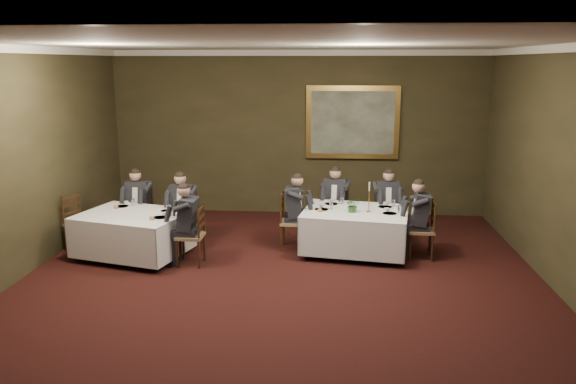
# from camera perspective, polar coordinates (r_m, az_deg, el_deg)

# --- Properties ---
(ground) EXTENTS (10.00, 10.00, 0.00)m
(ground) POSITION_cam_1_polar(r_m,az_deg,el_deg) (7.77, -1.34, -11.69)
(ground) COLOR black
(ground) RESTS_ON ground
(ceiling) EXTENTS (8.00, 10.00, 0.10)m
(ceiling) POSITION_cam_1_polar(r_m,az_deg,el_deg) (7.06, -1.50, 15.08)
(ceiling) COLOR silver
(ceiling) RESTS_ON back_wall
(back_wall) EXTENTS (8.00, 0.10, 3.50)m
(back_wall) POSITION_cam_1_polar(r_m,az_deg,el_deg) (12.13, 1.03, 5.95)
(back_wall) COLOR #2E2A17
(back_wall) RESTS_ON ground
(crown_molding) EXTENTS (8.00, 10.00, 0.12)m
(crown_molding) POSITION_cam_1_polar(r_m,az_deg,el_deg) (7.06, -1.49, 14.59)
(crown_molding) COLOR white
(crown_molding) RESTS_ON back_wall
(table_main) EXTENTS (1.96, 1.60, 0.67)m
(table_main) POSITION_cam_1_polar(r_m,az_deg,el_deg) (9.80, 6.83, -3.65)
(table_main) COLOR black
(table_main) RESTS_ON ground
(table_second) EXTENTS (2.01, 1.72, 0.67)m
(table_second) POSITION_cam_1_polar(r_m,az_deg,el_deg) (9.89, -15.42, -3.89)
(table_second) COLOR black
(table_second) RESTS_ON ground
(chair_main_backleft) EXTENTS (0.53, 0.51, 1.00)m
(chair_main_backleft) POSITION_cam_1_polar(r_m,az_deg,el_deg) (10.77, 4.84, -2.98)
(chair_main_backleft) COLOR olive
(chair_main_backleft) RESTS_ON ground
(diner_main_backleft) EXTENTS (0.50, 0.56, 1.35)m
(diner_main_backleft) POSITION_cam_1_polar(r_m,az_deg,el_deg) (10.70, 4.85, -1.82)
(diner_main_backleft) COLOR black
(diner_main_backleft) RESTS_ON chair_main_backleft
(chair_main_backright) EXTENTS (0.48, 0.46, 1.00)m
(chair_main_backright) POSITION_cam_1_polar(r_m,az_deg,el_deg) (10.68, 9.89, -3.27)
(chair_main_backright) COLOR olive
(chair_main_backright) RESTS_ON ground
(diner_main_backright) EXTENTS (0.45, 0.52, 1.35)m
(diner_main_backright) POSITION_cam_1_polar(r_m,az_deg,el_deg) (10.61, 9.95, -2.10)
(diner_main_backright) COLOR black
(diner_main_backright) RESTS_ON chair_main_backright
(chair_main_endleft) EXTENTS (0.42, 0.44, 1.00)m
(chair_main_endleft) POSITION_cam_1_polar(r_m,az_deg,el_deg) (10.02, 0.39, -4.17)
(chair_main_endleft) COLOR olive
(chair_main_endleft) RESTS_ON ground
(diner_main_endleft) EXTENTS (0.48, 0.42, 1.35)m
(diner_main_endleft) POSITION_cam_1_polar(r_m,az_deg,el_deg) (9.95, 0.46, -2.91)
(diner_main_endleft) COLOR black
(diner_main_endleft) RESTS_ON chair_main_endleft
(chair_main_endright) EXTENTS (0.44, 0.46, 1.00)m
(chair_main_endright) POSITION_cam_1_polar(r_m,az_deg,el_deg) (9.80, 13.37, -4.94)
(chair_main_endright) COLOR olive
(chair_main_endright) RESTS_ON ground
(diner_main_endright) EXTENTS (0.50, 0.44, 1.35)m
(diner_main_endright) POSITION_cam_1_polar(r_m,az_deg,el_deg) (9.73, 13.37, -3.65)
(diner_main_endright) COLOR black
(diner_main_endright) RESTS_ON chair_main_endright
(chair_sec_backleft) EXTENTS (0.47, 0.45, 1.00)m
(chair_sec_backleft) POSITION_cam_1_polar(r_m,az_deg,el_deg) (10.89, -14.76, -3.19)
(chair_sec_backleft) COLOR olive
(chair_sec_backleft) RESTS_ON ground
(diner_sec_backleft) EXTENTS (0.44, 0.51, 1.35)m
(diner_sec_backleft) POSITION_cam_1_polar(r_m,az_deg,el_deg) (10.82, -14.86, -2.05)
(diner_sec_backleft) COLOR black
(diner_sec_backleft) RESTS_ON chair_sec_backleft
(chair_sec_backright) EXTENTS (0.49, 0.47, 1.00)m
(chair_sec_backright) POSITION_cam_1_polar(r_m,az_deg,el_deg) (10.41, -10.49, -3.72)
(chair_sec_backright) COLOR olive
(chair_sec_backright) RESTS_ON ground
(diner_sec_backright) EXTENTS (0.46, 0.53, 1.35)m
(diner_sec_backright) POSITION_cam_1_polar(r_m,az_deg,el_deg) (10.34, -10.56, -2.53)
(diner_sec_backright) COLOR black
(diner_sec_backright) RESTS_ON chair_sec_backright
(chair_sec_endright) EXTENTS (0.42, 0.44, 1.00)m
(chair_sec_endright) POSITION_cam_1_polar(r_m,az_deg,el_deg) (9.38, -9.78, -5.58)
(chair_sec_endright) COLOR olive
(chair_sec_endright) RESTS_ON ground
(diner_sec_endright) EXTENTS (0.48, 0.42, 1.35)m
(diner_sec_endright) POSITION_cam_1_polar(r_m,az_deg,el_deg) (9.31, -9.90, -4.25)
(diner_sec_endright) COLOR black
(diner_sec_endright) RESTS_ON chair_sec_endright
(chair_sec_endleft) EXTENTS (0.55, 0.56, 1.00)m
(chair_sec_endleft) POSITION_cam_1_polar(r_m,az_deg,el_deg) (10.58, -20.29, -4.06)
(chair_sec_endleft) COLOR olive
(chair_sec_endleft) RESTS_ON ground
(centerpiece) EXTENTS (0.29, 0.27, 0.27)m
(centerpiece) POSITION_cam_1_polar(r_m,az_deg,el_deg) (9.57, 6.62, -1.24)
(centerpiece) COLOR #2D5926
(centerpiece) RESTS_ON table_main
(candlestick) EXTENTS (0.08, 0.08, 0.54)m
(candlestick) POSITION_cam_1_polar(r_m,az_deg,el_deg) (9.58, 8.22, -0.89)
(candlestick) COLOR #AC8334
(candlestick) RESTS_ON table_main
(place_setting_table_main) EXTENTS (0.33, 0.31, 0.14)m
(place_setting_table_main) POSITION_cam_1_polar(r_m,az_deg,el_deg) (10.14, 4.73, -0.99)
(place_setting_table_main) COLOR white
(place_setting_table_main) RESTS_ON table_main
(place_setting_table_second) EXTENTS (0.33, 0.31, 0.14)m
(place_setting_table_second) POSITION_cam_1_polar(r_m,az_deg,el_deg) (10.35, -16.21, -1.19)
(place_setting_table_second) COLOR white
(place_setting_table_second) RESTS_ON table_second
(painting) EXTENTS (1.96, 0.09, 1.54)m
(painting) POSITION_cam_1_polar(r_m,az_deg,el_deg) (12.02, 6.57, 7.03)
(painting) COLOR gold
(painting) RESTS_ON back_wall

